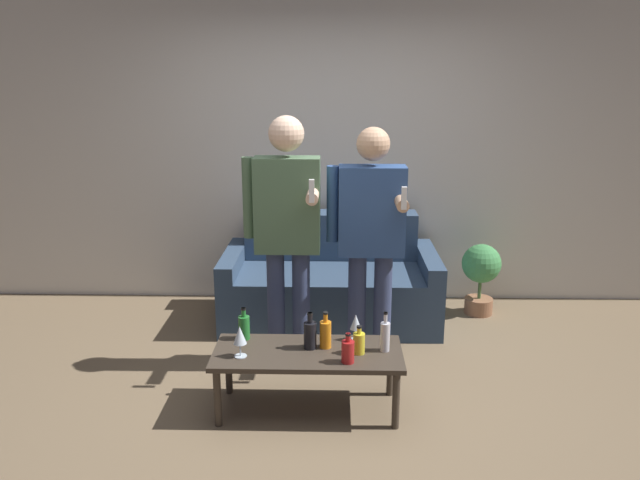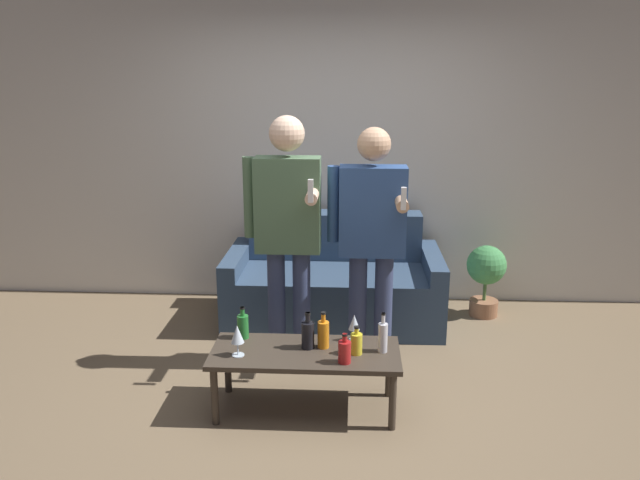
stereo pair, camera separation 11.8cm
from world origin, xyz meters
name	(u,v)px [view 1 (the left image)]	position (x,y,z in m)	size (l,w,h in m)	color
ground_plane	(324,405)	(0.00, 0.00, 0.00)	(16.00, 16.00, 0.00)	#756047
wall_back	(329,150)	(0.00, 1.95, 1.35)	(8.00, 0.06, 2.70)	silver
couch	(330,283)	(0.02, 1.42, 0.31)	(1.74, 0.91, 0.85)	#334760
coffee_table	(308,358)	(-0.10, -0.06, 0.35)	(1.14, 0.49, 0.39)	#3D3328
bottle_orange	(359,342)	(0.21, -0.08, 0.46)	(0.07, 0.07, 0.18)	yellow
bottle_green	(244,327)	(-0.50, 0.11, 0.47)	(0.07, 0.07, 0.21)	#23752D
bottle_dark	(348,351)	(0.14, -0.20, 0.46)	(0.08, 0.08, 0.18)	#B21E1E
bottle_yellow	(325,333)	(0.01, 0.00, 0.48)	(0.07, 0.07, 0.23)	orange
bottle_red	(310,334)	(-0.09, -0.01, 0.48)	(0.08, 0.08, 0.23)	black
bottle_clear	(385,336)	(0.36, -0.04, 0.49)	(0.06, 0.06, 0.25)	silver
wine_glass_near	(356,323)	(0.19, 0.11, 0.51)	(0.07, 0.07, 0.17)	silver
wine_glass_far	(240,336)	(-0.49, -0.14, 0.52)	(0.08, 0.08, 0.19)	silver
person_standing_left	(287,224)	(-0.26, 0.53, 1.03)	(0.51, 0.45, 1.74)	navy
person_standing_right	(371,230)	(0.30, 0.60, 0.98)	(0.53, 0.43, 1.67)	navy
potted_plant	(481,271)	(1.29, 1.55, 0.38)	(0.33, 0.33, 0.61)	#936042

